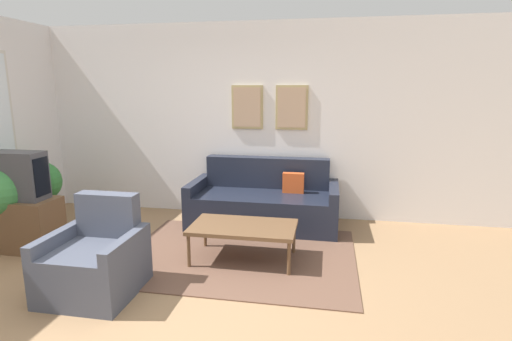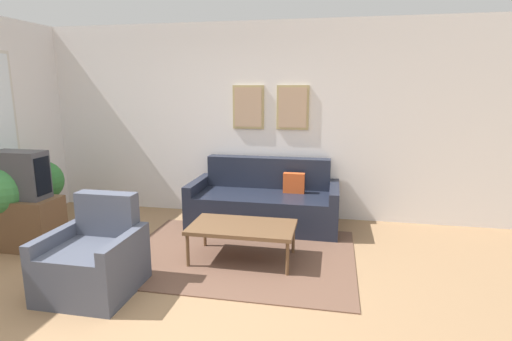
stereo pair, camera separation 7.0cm
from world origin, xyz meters
TOP-DOWN VIEW (x-y plane):
  - ground_plane at (0.00, 0.00)m, footprint 16.00×16.00m
  - area_rug at (0.51, 1.18)m, footprint 2.49×1.91m
  - wall_back at (0.01, 2.70)m, footprint 8.00×0.09m
  - couch at (0.61, 2.24)m, footprint 1.94×0.90m
  - coffee_table at (0.58, 1.06)m, footprint 1.11×0.63m
  - tv_stand at (-1.95, 0.92)m, footprint 0.78×0.44m
  - tv at (-1.94, 0.92)m, footprint 0.60×0.28m
  - armchair at (-0.59, 0.18)m, footprint 0.76×0.76m
  - potted_plant_tall at (-2.12, 0.87)m, footprint 0.56×0.56m
  - potted_plant_by_window at (-2.32, 1.70)m, footprint 0.54×0.54m
  - potted_plant_small at (-2.28, 1.36)m, footprint 0.51×0.51m

SIDE VIEW (x-z plane):
  - ground_plane at x=0.00m, z-range 0.00..0.00m
  - area_rug at x=0.51m, z-range 0.00..0.01m
  - armchair at x=-0.59m, z-range -0.14..0.71m
  - tv_stand at x=-1.95m, z-range 0.00..0.59m
  - couch at x=0.61m, z-range -0.13..0.74m
  - coffee_table at x=0.58m, z-range 0.16..0.56m
  - potted_plant_small at x=-2.28m, z-range 0.12..0.94m
  - potted_plant_by_window at x=-2.32m, z-range 0.11..0.97m
  - potted_plant_tall at x=-2.12m, z-range 0.14..1.11m
  - tv at x=-1.94m, z-range 0.59..1.13m
  - wall_back at x=0.01m, z-range 0.00..2.70m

